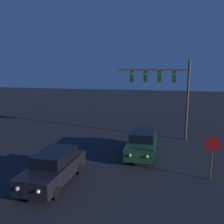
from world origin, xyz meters
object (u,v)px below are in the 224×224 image
at_px(car_near, 54,167).
at_px(traffic_signal_mast, 165,84).
at_px(stop_sign, 212,150).
at_px(car_far, 142,143).

bearing_deg(car_near, traffic_signal_mast, -117.29).
height_order(car_near, stop_sign, stop_sign).
bearing_deg(car_near, car_far, -126.09).
bearing_deg(traffic_signal_mast, car_near, -119.79).
distance_m(car_far, traffic_signal_mast, 5.70).
xyz_separation_m(car_near, car_far, (3.93, 4.92, 0.00)).
height_order(car_far, stop_sign, stop_sign).
bearing_deg(traffic_signal_mast, car_far, -107.27).
bearing_deg(stop_sign, car_far, 142.41).
bearing_deg(car_far, stop_sign, 142.14).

